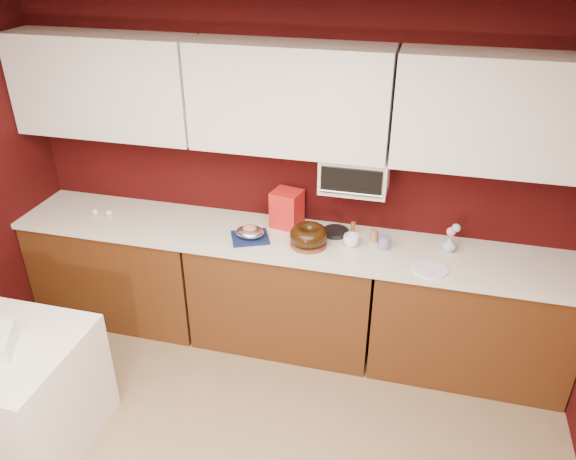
# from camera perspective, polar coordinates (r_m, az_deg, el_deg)

# --- Properties ---
(ceiling) EXTENTS (4.00, 4.50, 0.02)m
(ceiling) POSITION_cam_1_polar(r_m,az_deg,el_deg) (1.67, -18.29, 15.13)
(ceiling) COLOR white
(ceiling) RESTS_ON wall_back
(wall_back) EXTENTS (4.00, 0.02, 2.50)m
(wall_back) POSITION_cam_1_polar(r_m,az_deg,el_deg) (4.07, 0.70, 5.65)
(wall_back) COLOR #320706
(wall_back) RESTS_ON floor
(base_cabinet_left) EXTENTS (1.31, 0.58, 0.86)m
(base_cabinet_left) POSITION_cam_1_polar(r_m,az_deg,el_deg) (4.67, -16.44, -3.72)
(base_cabinet_left) COLOR #512A10
(base_cabinet_left) RESTS_ON floor
(base_cabinet_center) EXTENTS (1.31, 0.58, 0.86)m
(base_cabinet_center) POSITION_cam_1_polar(r_m,az_deg,el_deg) (4.21, -0.38, -6.31)
(base_cabinet_center) COLOR #512A10
(base_cabinet_center) RESTS_ON floor
(base_cabinet_right) EXTENTS (1.31, 0.58, 0.86)m
(base_cabinet_right) POSITION_cam_1_polar(r_m,az_deg,el_deg) (4.14, 17.99, -8.65)
(base_cabinet_right) COLOR #512A10
(base_cabinet_right) RESTS_ON floor
(countertop) EXTENTS (4.00, 0.62, 0.04)m
(countertop) POSITION_cam_1_polar(r_m,az_deg,el_deg) (3.96, -0.40, -1.00)
(countertop) COLOR silver
(countertop) RESTS_ON base_cabinet_center
(upper_cabinet_left) EXTENTS (1.31, 0.33, 0.70)m
(upper_cabinet_left) POSITION_cam_1_polar(r_m,az_deg,el_deg) (4.23, -18.19, 13.77)
(upper_cabinet_left) COLOR white
(upper_cabinet_left) RESTS_ON wall_back
(upper_cabinet_center) EXTENTS (1.31, 0.33, 0.70)m
(upper_cabinet_center) POSITION_cam_1_polar(r_m,az_deg,el_deg) (3.71, 0.13, 13.19)
(upper_cabinet_center) COLOR white
(upper_cabinet_center) RESTS_ON wall_back
(upper_cabinet_right) EXTENTS (1.31, 0.33, 0.70)m
(upper_cabinet_right) POSITION_cam_1_polar(r_m,az_deg,el_deg) (3.64, 21.34, 10.89)
(upper_cabinet_right) COLOR white
(upper_cabinet_right) RESTS_ON wall_back
(toaster_oven) EXTENTS (0.45, 0.30, 0.25)m
(toaster_oven) POSITION_cam_1_polar(r_m,az_deg,el_deg) (3.81, 6.80, 5.83)
(toaster_oven) COLOR white
(toaster_oven) RESTS_ON upper_cabinet_center
(toaster_oven_door) EXTENTS (0.40, 0.02, 0.18)m
(toaster_oven_door) POSITION_cam_1_polar(r_m,az_deg,el_deg) (3.67, 6.44, 4.89)
(toaster_oven_door) COLOR black
(toaster_oven_door) RESTS_ON toaster_oven
(toaster_oven_handle) EXTENTS (0.42, 0.02, 0.02)m
(toaster_oven_handle) POSITION_cam_1_polar(r_m,az_deg,el_deg) (3.68, 6.34, 3.73)
(toaster_oven_handle) COLOR silver
(toaster_oven_handle) RESTS_ON toaster_oven
(dining_table) EXTENTS (1.00, 0.80, 0.75)m
(dining_table) POSITION_cam_1_polar(r_m,az_deg,el_deg) (3.91, -26.94, -14.40)
(dining_table) COLOR white
(dining_table) RESTS_ON floor
(cake_base) EXTENTS (0.32, 0.32, 0.02)m
(cake_base) POSITION_cam_1_polar(r_m,az_deg,el_deg) (3.86, 2.10, -1.40)
(cake_base) COLOR brown
(cake_base) RESTS_ON countertop
(bundt_cake) EXTENTS (0.29, 0.29, 0.11)m
(bundt_cake) POSITION_cam_1_polar(r_m,az_deg,el_deg) (3.82, 2.12, -0.51)
(bundt_cake) COLOR black
(bundt_cake) RESTS_ON cake_base
(navy_towel) EXTENTS (0.32, 0.30, 0.02)m
(navy_towel) POSITION_cam_1_polar(r_m,az_deg,el_deg) (3.94, -3.87, -0.78)
(navy_towel) COLOR #121C45
(navy_towel) RESTS_ON countertop
(foil_ham_nest) EXTENTS (0.25, 0.23, 0.07)m
(foil_ham_nest) POSITION_cam_1_polar(r_m,az_deg,el_deg) (3.92, -3.89, -0.20)
(foil_ham_nest) COLOR silver
(foil_ham_nest) RESTS_ON navy_towel
(roasted_ham) EXTENTS (0.13, 0.12, 0.07)m
(roasted_ham) POSITION_cam_1_polar(r_m,az_deg,el_deg) (3.91, -3.91, 0.12)
(roasted_ham) COLOR #C6775A
(roasted_ham) RESTS_ON foil_ham_nest
(pandoro_box) EXTENTS (0.23, 0.22, 0.27)m
(pandoro_box) POSITION_cam_1_polar(r_m,az_deg,el_deg) (4.05, -0.12, 2.19)
(pandoro_box) COLOR #AC0B1F
(pandoro_box) RESTS_ON countertop
(dark_pan) EXTENTS (0.22, 0.22, 0.03)m
(dark_pan) POSITION_cam_1_polar(r_m,az_deg,el_deg) (4.00, 4.86, -0.19)
(dark_pan) COLOR black
(dark_pan) RESTS_ON countertop
(coffee_mug) EXTENTS (0.12, 0.12, 0.10)m
(coffee_mug) POSITION_cam_1_polar(r_m,az_deg,el_deg) (3.85, 6.44, -0.95)
(coffee_mug) COLOR white
(coffee_mug) RESTS_ON countertop
(blue_jar) EXTENTS (0.08, 0.08, 0.09)m
(blue_jar) POSITION_cam_1_polar(r_m,az_deg,el_deg) (3.86, 9.75, -1.24)
(blue_jar) COLOR navy
(blue_jar) RESTS_ON countertop
(flower_vase) EXTENTS (0.10, 0.10, 0.12)m
(flower_vase) POSITION_cam_1_polar(r_m,az_deg,el_deg) (3.92, 16.06, -1.30)
(flower_vase) COLOR silver
(flower_vase) RESTS_ON countertop
(flower_pink) EXTENTS (0.06, 0.06, 0.06)m
(flower_pink) POSITION_cam_1_polar(r_m,az_deg,el_deg) (3.88, 16.24, -0.17)
(flower_pink) COLOR pink
(flower_pink) RESTS_ON flower_vase
(flower_blue) EXTENTS (0.06, 0.06, 0.06)m
(flower_blue) POSITION_cam_1_polar(r_m,az_deg,el_deg) (3.89, 16.72, 0.20)
(flower_blue) COLOR #8CB5E0
(flower_blue) RESTS_ON flower_vase
(china_plate) EXTENTS (0.26, 0.26, 0.01)m
(china_plate) POSITION_cam_1_polar(r_m,az_deg,el_deg) (3.70, 14.26, -3.90)
(china_plate) COLOR white
(china_plate) RESTS_ON countertop
(amber_bottle) EXTENTS (0.04, 0.04, 0.09)m
(amber_bottle) POSITION_cam_1_polar(r_m,az_deg,el_deg) (4.00, 6.61, 0.19)
(amber_bottle) COLOR brown
(amber_bottle) RESTS_ON countertop
(paper_cup) EXTENTS (0.08, 0.08, 0.09)m
(paper_cup) POSITION_cam_1_polar(r_m,az_deg,el_deg) (3.93, 8.74, -0.58)
(paper_cup) COLOR olive
(paper_cup) RESTS_ON countertop
(egg_left) EXTENTS (0.07, 0.06, 0.04)m
(egg_left) POSITION_cam_1_polar(r_m,az_deg,el_deg) (4.50, -19.01, 1.76)
(egg_left) COLOR silver
(egg_left) RESTS_ON countertop
(egg_right) EXTENTS (0.07, 0.06, 0.04)m
(egg_right) POSITION_cam_1_polar(r_m,az_deg,el_deg) (4.45, -17.74, 1.67)
(egg_right) COLOR white
(egg_right) RESTS_ON countertop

